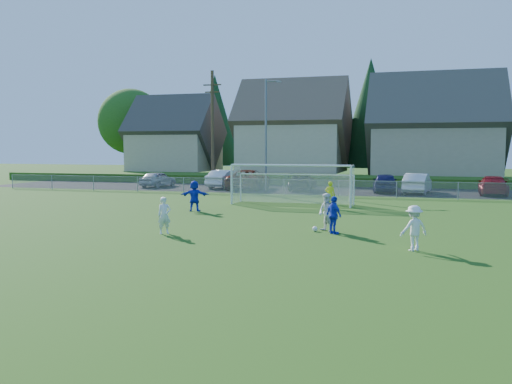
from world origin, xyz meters
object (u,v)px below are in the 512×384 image
Objects in this scene: player_white_b at (327,212)px; car_d at (302,182)px; player_white_c at (414,228)px; car_a at (158,179)px; player_blue_a at (334,215)px; player_white_a at (164,215)px; car_e at (385,183)px; car_g at (493,185)px; car_c at (249,180)px; soccer_ball at (315,229)px; goalkeeper at (330,195)px; car_f at (417,183)px; player_blue_b at (194,196)px; car_b at (225,179)px; soccer_goal at (293,178)px.

player_white_b reaches higher than car_d.
player_white_c is 0.38× the size of car_a.
player_white_a is at bearing 61.28° from player_blue_a.
car_a is (-21.99, 24.58, -0.09)m from player_white_c.
car_e reaches higher than car_g.
player_white_a is at bearing 96.27° from car_c.
goalkeeper reaches higher than soccer_ball.
car_f is (9.89, 23.13, 0.01)m from player_white_a.
player_blue_a is 0.32× the size of car_g.
player_blue_b is at bearing 59.74° from player_white_a.
goalkeeper is (5.08, 10.96, 0.04)m from player_white_a.
car_f is (11.81, 15.48, -0.08)m from player_blue_b.
player_blue_a is (0.38, -0.58, -0.03)m from player_white_b.
car_b is at bearing 59.72° from player_white_a.
player_white_c is 29.74m from car_b.
car_a is 0.69× the size of car_c.
car_a is (-18.86, 21.78, -0.08)m from player_blue_a.
car_f is at bearing 174.67° from car_d.
player_blue_b is 0.38× the size of car_e.
goalkeeper is 13.09m from car_f.
car_d is 1.00× the size of car_f.
car_g is at bearing 175.81° from car_d.
car_b reaches higher than player_white_c.
car_d is (2.81, 15.75, -0.17)m from player_blue_b.
player_blue_b reaches higher than car_d.
player_white_b is at bearing -11.52° from player_blue_a.
player_blue_a reaches higher than car_g.
goalkeeper is (-0.69, 8.62, 0.68)m from soccer_ball.
player_blue_b is 15.79m from car_c.
player_blue_b is 0.23× the size of soccer_goal.
goalkeeper is at bearing 73.89° from car_e.
player_white_b is 25.04m from car_b.
player_blue_b is at bearing 11.26° from player_blue_a.
car_b is 0.81× the size of car_c.
player_blue_b reaches higher than player_white_c.
car_f is (2.42, -0.24, 0.01)m from car_e.
car_a is 22.14m from car_f.
soccer_goal is at bearing -24.03° from player_blue_a.
goalkeeper is at bearing 94.56° from soccer_ball.
car_c is 12.32m from soccer_goal.
car_g is (7.78, -0.11, -0.05)m from car_e.
player_white_b reaches higher than car_a.
car_e is at bearing -173.18° from car_a.
player_blue_a is at bearing -69.16° from soccer_goal.
car_g is (10.17, 12.30, -0.09)m from goalkeeper.
player_white_a reaches higher than soccer_ball.
car_c is at bearing -174.63° from car_a.
car_e is (0.85, 21.45, -0.01)m from player_blue_a.
car_f is at bearing -123.94° from player_white_c.
car_d is (-8.85, 24.27, -0.10)m from player_white_c.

